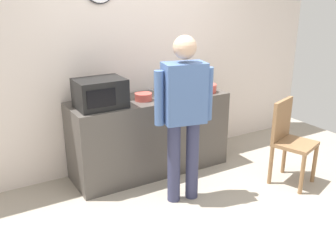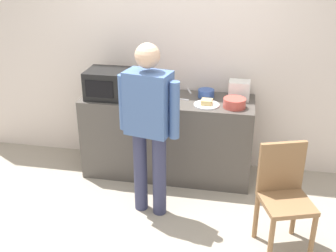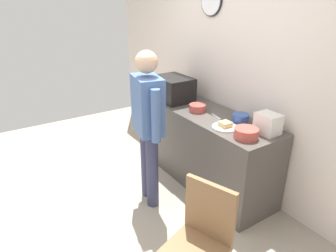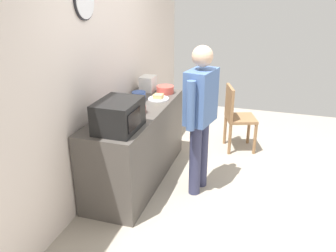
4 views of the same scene
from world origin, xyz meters
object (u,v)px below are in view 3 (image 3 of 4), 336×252
microwave (173,89)px  spoon_utensil (216,116)px  salad_bowl (246,133)px  fork_utensil (237,113)px  sandwich_plate (225,126)px  wooden_chair (201,239)px  mixing_bowl (241,118)px  cereal_bowl (197,108)px  toaster (268,124)px  person_standing (148,119)px

microwave → spoon_utensil: 0.77m
salad_bowl → fork_utensil: size_ratio=1.35×
sandwich_plate → wooden_chair: size_ratio=0.28×
microwave → mixing_bowl: bearing=10.8°
cereal_bowl → wooden_chair: bearing=-36.6°
fork_utensil → microwave: bearing=-156.8°
sandwich_plate → cereal_bowl: cereal_bowl is taller
microwave → cereal_bowl: 0.51m
mixing_bowl → toaster: (0.35, 0.00, 0.06)m
sandwich_plate → cereal_bowl: bearing=173.1°
sandwich_plate → salad_bowl: size_ratio=1.15×
sandwich_plate → cereal_bowl: 0.54m
salad_bowl → toaster: (0.03, 0.25, 0.05)m
toaster → person_standing: person_standing is taller
microwave → spoon_utensil: (0.75, 0.07, -0.15)m
salad_bowl → mixing_bowl: (-0.31, 0.25, -0.01)m
mixing_bowl → toaster: toaster is taller
salad_bowl → toaster: 0.26m
toaster → spoon_utensil: (-0.60, -0.13, -0.10)m
salad_bowl → mixing_bowl: 0.40m
mixing_bowl → wooden_chair: (0.79, -1.15, -0.42)m
fork_utensil → spoon_utensil: same height
microwave → mixing_bowl: size_ratio=2.86×
fork_utensil → spoon_utensil: 0.28m
wooden_chair → cereal_bowl: bearing=143.4°
fork_utensil → wooden_chair: bearing=-52.5°
cereal_bowl → sandwich_plate: bearing=-6.9°
wooden_chair → mixing_bowl: bearing=124.6°
sandwich_plate → toaster: (0.32, 0.25, 0.08)m
spoon_utensil → person_standing: size_ratio=0.10×
sandwich_plate → spoon_utensil: bearing=155.9°
cereal_bowl → spoon_utensil: bearing=14.0°
microwave → salad_bowl: bearing=-2.5°
mixing_bowl → wooden_chair: 1.46m
microwave → person_standing: bearing=-50.0°
microwave → toaster: size_ratio=2.27×
spoon_utensil → salad_bowl: bearing=-12.7°
salad_bowl → microwave: bearing=177.5°
microwave → sandwich_plate: bearing=-3.2°
microwave → cereal_bowl: bearing=0.8°
person_standing → cereal_bowl: bearing=96.5°
microwave → mixing_bowl: microwave is taller
mixing_bowl → fork_utensil: (-0.21, 0.15, -0.04)m
fork_utensil → toaster: bearing=-15.0°
mixing_bowl → salad_bowl: bearing=-38.4°
salad_bowl → fork_utensil: bearing=142.3°
mixing_bowl → person_standing: 0.98m
salad_bowl → wooden_chair: salad_bowl is taller
mixing_bowl → person_standing: person_standing is taller
mixing_bowl → person_standing: size_ratio=0.10×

